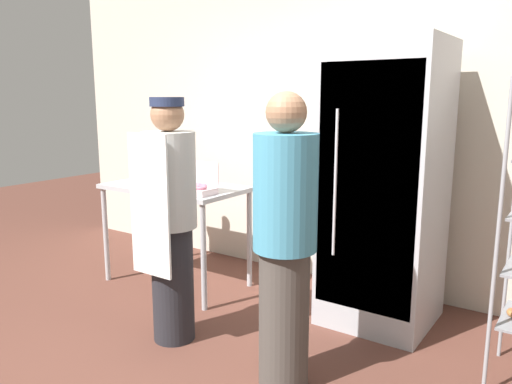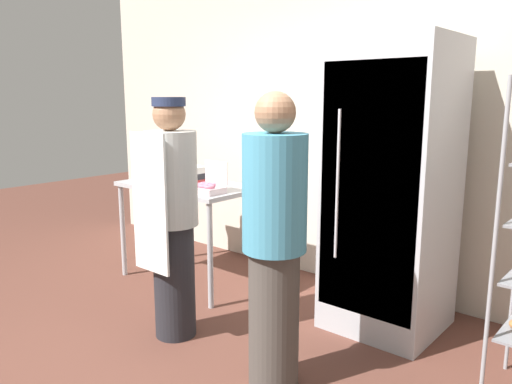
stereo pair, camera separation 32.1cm
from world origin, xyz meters
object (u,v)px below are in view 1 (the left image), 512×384
(donut_box, at_px, (199,188))
(binder_stack, at_px, (175,176))
(refrigerator, at_px, (385,186))
(person_baker, at_px, (170,218))
(blender_pitcher, at_px, (152,164))
(person_customer, at_px, (285,242))

(donut_box, height_order, binder_stack, donut_box)
(donut_box, bearing_deg, binder_stack, 156.50)
(refrigerator, distance_m, binder_stack, 1.76)
(refrigerator, bearing_deg, person_baker, -133.80)
(refrigerator, distance_m, blender_pitcher, 2.15)
(donut_box, bearing_deg, person_baker, -65.47)
(blender_pitcher, height_order, person_customer, person_customer)
(donut_box, xyz_separation_m, blender_pitcher, (-0.84, 0.32, 0.09))
(blender_pitcher, height_order, person_baker, person_baker)
(blender_pitcher, relative_size, person_baker, 0.19)
(person_baker, distance_m, person_customer, 0.89)
(refrigerator, distance_m, donut_box, 1.39)
(donut_box, height_order, blender_pitcher, blender_pitcher)
(donut_box, relative_size, binder_stack, 0.83)
(binder_stack, relative_size, person_customer, 0.18)
(person_baker, bearing_deg, donut_box, 114.53)
(blender_pitcher, bearing_deg, person_customer, -25.48)
(blender_pitcher, distance_m, person_customer, 2.23)
(donut_box, height_order, person_baker, person_baker)
(person_baker, xyz_separation_m, person_customer, (0.89, -0.04, -0.00))
(person_customer, bearing_deg, refrigerator, 82.77)
(refrigerator, xyz_separation_m, blender_pitcher, (-2.14, -0.16, 0.01))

